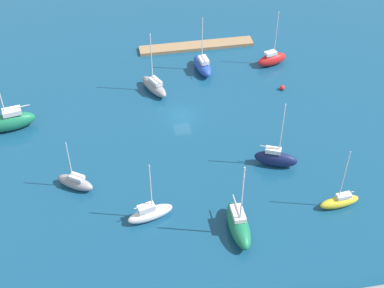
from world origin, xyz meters
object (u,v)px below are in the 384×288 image
pier_dock (196,46)px  sailboat_red_far_north (272,59)px  sailboat_gray_west_end (75,182)px  sailboat_gray_far_south (154,86)px  sailboat_blue_outer_mooring (203,65)px  sailboat_yellow_mid_basin (340,201)px  sailboat_green_along_channel (10,121)px  sailboat_green_east_end (239,224)px  sailboat_navy_by_breakwater (276,158)px  sailboat_white_off_beacon (150,213)px  mooring_buoy_red (282,88)px

pier_dock → sailboat_red_far_north: size_ratio=2.05×
sailboat_gray_west_end → sailboat_gray_far_south: sailboat_gray_far_south is taller
sailboat_gray_west_end → sailboat_blue_outer_mooring: 30.85m
sailboat_gray_west_end → sailboat_yellow_mid_basin: size_ratio=0.82×
sailboat_yellow_mid_basin → sailboat_green_along_channel: (40.07, -22.17, 0.58)m
sailboat_green_east_end → sailboat_yellow_mid_basin: (-12.99, -1.70, -0.40)m
sailboat_navy_by_breakwater → sailboat_gray_far_south: bearing=148.1°
sailboat_white_off_beacon → sailboat_gray_far_south: sailboat_gray_far_south is taller
pier_dock → sailboat_gray_west_end: bearing=55.2°
sailboat_green_east_end → mooring_buoy_red: 29.48m
sailboat_navy_by_breakwater → sailboat_blue_outer_mooring: size_ratio=1.08×
sailboat_gray_west_end → sailboat_blue_outer_mooring: sailboat_blue_outer_mooring is taller
sailboat_white_off_beacon → sailboat_blue_outer_mooring: (-12.10, -29.72, 0.14)m
sailboat_green_along_channel → mooring_buoy_red: (-40.53, -2.35, -1.03)m
sailboat_blue_outer_mooring → mooring_buoy_red: (-11.15, 7.26, -0.74)m
sailboat_yellow_mid_basin → sailboat_green_along_channel: 45.79m
sailboat_green_along_channel → mooring_buoy_red: bearing=173.5°
sailboat_green_along_channel → sailboat_gray_far_south: sailboat_green_along_channel is taller
sailboat_green_along_channel → sailboat_white_off_beacon: bearing=120.9°
sailboat_navy_by_breakwater → sailboat_yellow_mid_basin: bearing=-33.6°
sailboat_blue_outer_mooring → sailboat_green_along_channel: 30.91m
pier_dock → sailboat_green_along_channel: 34.26m
pier_dock → sailboat_blue_outer_mooring: size_ratio=2.09×
sailboat_gray_west_end → sailboat_navy_by_breakwater: 25.81m
sailboat_navy_by_breakwater → mooring_buoy_red: 17.27m
sailboat_red_far_north → sailboat_gray_west_end: bearing=-160.0°
pier_dock → sailboat_yellow_mid_basin: size_ratio=2.18×
sailboat_white_off_beacon → sailboat_gray_west_end: bearing=127.2°
mooring_buoy_red → sailboat_white_off_beacon: bearing=44.0°
sailboat_white_off_beacon → sailboat_green_along_channel: size_ratio=0.74×
sailboat_white_off_beacon → sailboat_green_along_channel: 26.52m
sailboat_gray_west_end → sailboat_white_off_beacon: size_ratio=0.85×
sailboat_yellow_mid_basin → sailboat_gray_far_south: 33.45m
sailboat_navy_by_breakwater → sailboat_blue_outer_mooring: bearing=125.2°
sailboat_gray_far_south → mooring_buoy_red: bearing=-124.4°
sailboat_green_east_end → sailboat_white_off_beacon: (9.79, -3.76, -0.25)m
sailboat_yellow_mid_basin → mooring_buoy_red: size_ratio=11.64×
pier_dock → sailboat_gray_west_end: sailboat_gray_west_end is taller
sailboat_green_east_end → sailboat_yellow_mid_basin: size_ratio=1.19×
pier_dock → sailboat_navy_by_breakwater: 31.15m
sailboat_gray_west_end → sailboat_navy_by_breakwater: size_ratio=0.73×
sailboat_green_along_channel → mooring_buoy_red: sailboat_green_along_channel is taller
sailboat_green_east_end → sailboat_gray_west_end: (18.36, -10.57, -0.33)m
sailboat_red_far_north → sailboat_white_off_beacon: bearing=-143.8°
sailboat_navy_by_breakwater → sailboat_green_along_channel: sailboat_green_along_channel is taller
pier_dock → mooring_buoy_red: bearing=126.5°
pier_dock → sailboat_green_along_channel: size_ratio=1.69×
sailboat_yellow_mid_basin → sailboat_gray_far_south: (19.07, -27.49, 0.21)m
pier_dock → sailboat_yellow_mid_basin: sailboat_yellow_mid_basin is taller
sailboat_yellow_mid_basin → sailboat_gray_west_end: bearing=-21.3°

